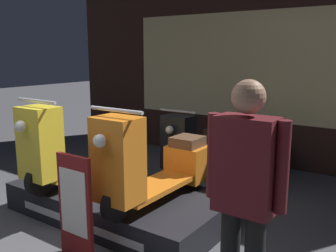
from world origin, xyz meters
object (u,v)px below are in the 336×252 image
at_px(scooter_backrow_0, 196,147).
at_px(person_right_browsing, 245,188).
at_px(scooter_display_right, 153,165).
at_px(price_sign_board, 75,209).
at_px(scooter_backrow_1, 253,156).
at_px(scooter_display_left, 78,149).

distance_m(scooter_backrow_0, person_right_browsing, 3.22).
bearing_deg(scooter_backrow_0, person_right_browsing, -53.94).
distance_m(scooter_display_right, person_right_browsing, 1.43).
xyz_separation_m(scooter_backrow_0, person_right_browsing, (1.87, -2.57, 0.54)).
xyz_separation_m(scooter_backrow_0, price_sign_board, (0.44, -2.71, 0.09)).
bearing_deg(scooter_backrow_0, price_sign_board, -80.88).
relative_size(scooter_display_right, scooter_backrow_1, 1.00).
relative_size(scooter_display_right, price_sign_board, 1.68).
xyz_separation_m(scooter_backrow_1, price_sign_board, (-0.45, -2.71, 0.09)).
distance_m(person_right_browsing, price_sign_board, 1.51).
height_order(scooter_backrow_0, price_sign_board, scooter_backrow_0).
height_order(scooter_display_left, price_sign_board, scooter_display_left).
bearing_deg(scooter_display_right, scooter_backrow_1, 82.24).
distance_m(scooter_display_right, price_sign_board, 0.87).
bearing_deg(scooter_display_right, scooter_backrow_0, 108.38).
distance_m(scooter_display_left, scooter_backrow_1, 2.33).
bearing_deg(scooter_backrow_0, scooter_display_right, -71.62).
bearing_deg(scooter_backrow_1, scooter_backrow_0, 180.00).
relative_size(scooter_backrow_0, price_sign_board, 1.68).
xyz_separation_m(scooter_display_right, price_sign_board, (-0.19, -0.82, -0.22)).
bearing_deg(price_sign_board, scooter_display_left, 136.76).
height_order(scooter_display_right, person_right_browsing, person_right_browsing).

